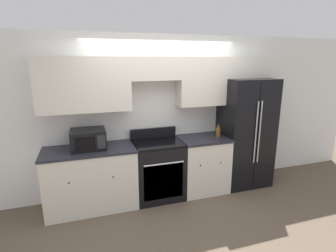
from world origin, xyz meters
name	(u,v)px	position (x,y,z in m)	size (l,w,h in m)	color
ground_plane	(174,204)	(0.00, 0.00, 0.00)	(12.00, 12.00, 0.00)	brown
wall_back	(163,102)	(0.01, 0.58, 1.54)	(8.00, 0.39, 2.60)	white
lower_cabinets_left	(91,178)	(-1.21, 0.31, 0.47)	(1.33, 0.64, 0.94)	silver
lower_cabinets_right	(202,164)	(0.62, 0.31, 0.47)	(0.82, 0.64, 0.94)	silver
oven_range	(158,169)	(-0.17, 0.31, 0.47)	(0.78, 0.65, 1.10)	black
refrigerator	(244,132)	(1.44, 0.36, 0.95)	(0.86, 0.75, 1.90)	black
microwave	(88,139)	(-1.21, 0.35, 1.08)	(0.49, 0.43, 0.28)	black
bottle	(218,132)	(0.88, 0.28, 1.03)	(0.08, 0.08, 0.23)	brown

